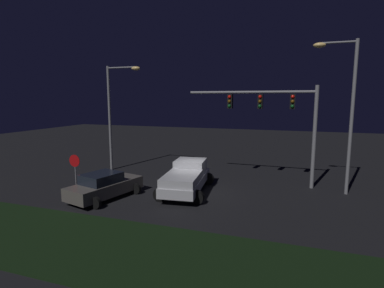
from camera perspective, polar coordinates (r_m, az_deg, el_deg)
name	(u,v)px	position (r m, az deg, el deg)	size (l,w,h in m)	color
ground_plane	(194,192)	(18.94, 0.42, -8.92)	(80.00, 80.00, 0.00)	black
grass_median	(127,251)	(12.22, -12.19, -19.03)	(22.88, 4.85, 0.10)	black
pickup_truck	(187,176)	(18.66, -0.97, -6.00)	(3.30, 5.60, 1.80)	#B7B7BC
car_sedan	(104,186)	(18.21, -16.13, -7.55)	(3.15, 4.70, 1.51)	#514C47
traffic_signal_gantry	(275,111)	(20.36, 15.34, 6.02)	(8.32, 0.56, 6.50)	slate
street_lamp_left	(116,105)	(24.54, -14.14, 7.05)	(2.89, 0.44, 8.17)	slate
street_lamp_right	(345,100)	(19.83, 26.74, 7.32)	(2.41, 0.44, 9.00)	slate
stop_sign	(75,165)	(20.32, -21.13, -3.75)	(0.76, 0.08, 2.23)	slate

